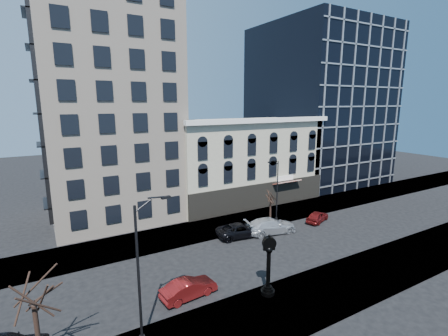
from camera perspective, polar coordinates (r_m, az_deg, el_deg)
ground at (r=31.33m, az=0.49°, el=-16.18°), size 160.00×160.00×0.00m
sidewalk_far at (r=37.77m, az=-5.77°, el=-11.13°), size 160.00×6.00×0.12m
sidewalk_near at (r=25.70m, az=10.33°, el=-23.02°), size 160.00×6.00×0.12m
cream_tower at (r=43.80m, az=-20.18°, el=17.07°), size 15.90×15.40×42.50m
victorian_row at (r=48.34m, az=3.26°, el=1.28°), size 22.60×11.19×12.50m
glass_office at (r=64.27m, az=16.17°, el=10.55°), size 20.00×20.15×28.00m
street_clock at (r=25.79m, az=7.82°, el=-16.95°), size 1.10×1.10×4.84m
street_lamp_near at (r=19.75m, az=-13.30°, el=-10.96°), size 2.40×0.46×9.26m
street_lamp_far at (r=39.23m, az=8.99°, el=-1.06°), size 1.99×0.86×7.95m
bare_tree_near at (r=19.69m, az=-30.72°, el=-17.73°), size 4.11×4.11×7.06m
bare_tree_far at (r=41.18m, az=8.25°, el=-4.57°), size 2.42×2.42×4.15m
car_near_b at (r=26.30m, az=-6.21°, el=-20.29°), size 4.51×2.00×1.44m
car_far_a at (r=36.33m, az=2.92°, el=-10.85°), size 5.69×3.23×1.50m
car_far_b at (r=37.55m, az=8.16°, el=-10.01°), size 6.26×3.40×1.72m
car_far_c at (r=42.16m, az=16.09°, el=-8.20°), size 4.23×2.88×1.34m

